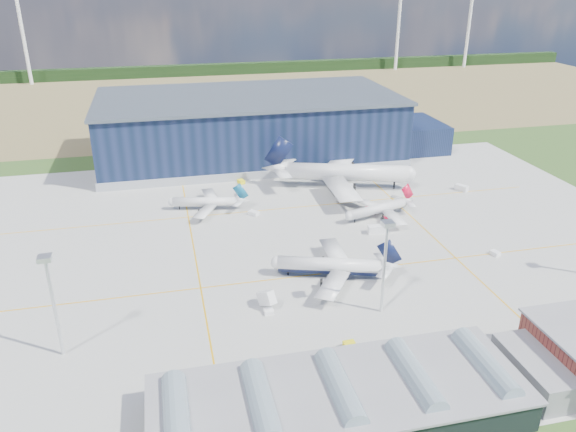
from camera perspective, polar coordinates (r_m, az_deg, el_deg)
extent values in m
plane|color=#2E491B|center=(155.78, 1.88, -4.19)|extent=(600.00, 600.00, 0.00)
cube|color=gray|center=(164.37, 0.98, -2.59)|extent=(220.00, 160.00, 0.06)
cube|color=#E9A60C|center=(147.31, 2.88, -5.94)|extent=(180.00, 0.40, 0.02)
cube|color=#E9A60C|center=(186.48, -0.88, 0.74)|extent=(180.00, 0.40, 0.02)
cube|color=#E9A60C|center=(160.42, -9.49, -3.63)|extent=(0.40, 120.00, 0.02)
cube|color=#E9A60C|center=(177.52, 13.61, -1.20)|extent=(0.40, 120.00, 0.02)
cube|color=olive|center=(362.05, -7.30, 11.94)|extent=(600.00, 220.00, 0.01)
cube|color=black|center=(439.72, -8.54, 14.48)|extent=(600.00, 8.00, 8.00)
cylinder|color=white|center=(432.64, -25.39, 16.57)|extent=(2.40, 2.40, 70.00)
cylinder|color=white|center=(463.53, 11.18, 18.64)|extent=(2.40, 2.40, 70.00)
cylinder|color=white|center=(490.73, 17.94, 18.25)|extent=(2.40, 2.40, 70.00)
cube|color=#0F1B33|center=(238.43, -4.03, 9.01)|extent=(120.00, 60.00, 25.00)
cube|color=#9499A2|center=(241.42, -3.95, 6.50)|extent=(121.00, 61.00, 3.20)
cube|color=#49535D|center=(235.46, -4.12, 12.07)|extent=(122.00, 62.00, 1.20)
cube|color=#0F1B33|center=(256.57, 12.44, 8.07)|extent=(24.00, 30.00, 12.00)
cube|color=black|center=(104.31, 5.23, -18.50)|extent=(65.00, 22.00, 6.00)
cube|color=gray|center=(102.19, 5.30, -17.17)|extent=(66.00, 23.00, 0.50)
cube|color=gray|center=(120.76, 24.18, -14.11)|extent=(10.00, 18.00, 6.00)
cylinder|color=#81959F|center=(98.64, -11.30, -19.27)|extent=(4.40, 18.00, 4.40)
cylinder|color=#81959F|center=(99.39, -2.81, -18.34)|extent=(4.40, 18.00, 4.40)
cylinder|color=#81959F|center=(102.06, 5.30, -17.09)|extent=(4.40, 18.00, 4.40)
cylinder|color=#81959F|center=(106.53, 12.75, -15.63)|extent=(4.40, 18.00, 4.40)
cylinder|color=#81959F|center=(112.57, 19.41, -14.10)|extent=(4.40, 18.00, 4.40)
cylinder|color=silver|center=(122.33, -22.62, -8.74)|extent=(0.70, 0.70, 22.00)
cube|color=silver|center=(116.92, -23.50, -3.96)|extent=(2.60, 2.60, 1.00)
cylinder|color=silver|center=(128.61, 9.74, -5.43)|extent=(0.70, 0.70, 22.00)
cube|color=silver|center=(123.48, 10.10, -0.76)|extent=(2.60, 2.60, 1.00)
cube|color=yellow|center=(120.44, 6.44, -13.23)|extent=(2.65, 4.09, 1.65)
cube|color=white|center=(171.08, 9.04, -1.36)|extent=(5.84, 3.00, 2.46)
cube|color=white|center=(166.84, 20.29, -3.56)|extent=(2.42, 3.07, 1.17)
cube|color=white|center=(211.19, 17.22, 2.74)|extent=(4.16, 5.05, 2.12)
cube|color=yellow|center=(209.57, -4.78, 3.49)|extent=(2.79, 3.57, 1.37)
cube|color=white|center=(181.81, -3.51, 0.28)|extent=(3.78, 3.79, 1.39)
cube|color=white|center=(133.08, -2.19, -8.69)|extent=(3.92, 5.41, 3.22)
imported|color=#99999E|center=(118.39, 6.59, -14.14)|extent=(3.39, 1.52, 1.13)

